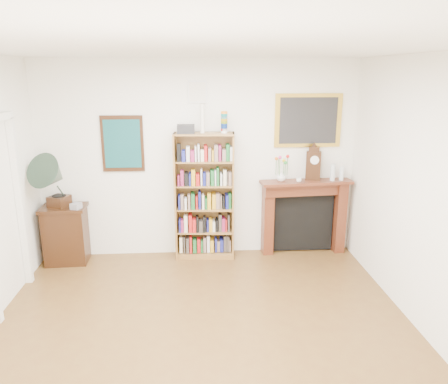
% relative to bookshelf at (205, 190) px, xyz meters
% --- Properties ---
extents(room, '(4.51, 5.01, 2.81)m').
position_rel_bookshelf_xyz_m(room, '(-0.08, -2.33, 0.39)').
color(room, brown).
rests_on(room, ground).
extents(door_casing, '(0.08, 1.02, 2.17)m').
position_rel_bookshelf_xyz_m(door_casing, '(-2.28, -1.13, 0.25)').
color(door_casing, white).
rests_on(door_casing, left_wall).
extents(teal_poster, '(0.58, 0.04, 0.78)m').
position_rel_bookshelf_xyz_m(teal_poster, '(-1.13, 0.15, 0.64)').
color(teal_poster, black).
rests_on(teal_poster, back_wall).
extents(small_picture, '(0.26, 0.04, 0.30)m').
position_rel_bookshelf_xyz_m(small_picture, '(-0.08, 0.15, 1.34)').
color(small_picture, white).
rests_on(small_picture, back_wall).
extents(gilt_painting, '(0.95, 0.04, 0.75)m').
position_rel_bookshelf_xyz_m(gilt_painting, '(1.47, 0.15, 0.94)').
color(gilt_painting, gold).
rests_on(gilt_painting, back_wall).
extents(bookshelf, '(0.85, 0.36, 2.08)m').
position_rel_bookshelf_xyz_m(bookshelf, '(0.00, 0.00, 0.00)').
color(bookshelf, brown).
rests_on(bookshelf, floor).
extents(side_cabinet, '(0.62, 0.46, 0.82)m').
position_rel_bookshelf_xyz_m(side_cabinet, '(-1.95, -0.07, -0.60)').
color(side_cabinet, black).
rests_on(side_cabinet, floor).
extents(fireplace, '(1.34, 0.41, 1.11)m').
position_rel_bookshelf_xyz_m(fireplace, '(1.46, 0.07, -0.36)').
color(fireplace, '#4E2012').
rests_on(fireplace, floor).
extents(gramophone, '(0.67, 0.73, 0.79)m').
position_rel_bookshelf_xyz_m(gramophone, '(-2.00, -0.19, 0.26)').
color(gramophone, black).
rests_on(gramophone, side_cabinet).
extents(cd_stack, '(0.16, 0.16, 0.08)m').
position_rel_bookshelf_xyz_m(cd_stack, '(-1.74, -0.19, -0.15)').
color(cd_stack, '#A5A4B0').
rests_on(cd_stack, side_cabinet).
extents(mantel_clock, '(0.23, 0.16, 0.48)m').
position_rel_bookshelf_xyz_m(mantel_clock, '(1.56, 0.06, 0.33)').
color(mantel_clock, black).
rests_on(mantel_clock, fireplace).
extents(flower_vase, '(0.15, 0.15, 0.14)m').
position_rel_bookshelf_xyz_m(flower_vase, '(1.09, 0.01, 0.17)').
color(flower_vase, silver).
rests_on(flower_vase, fireplace).
extents(teacup, '(0.09, 0.09, 0.06)m').
position_rel_bookshelf_xyz_m(teacup, '(1.33, -0.06, 0.13)').
color(teacup, white).
rests_on(teacup, fireplace).
extents(bottle_left, '(0.07, 0.07, 0.24)m').
position_rel_bookshelf_xyz_m(bottle_left, '(1.83, -0.00, 0.22)').
color(bottle_left, silver).
rests_on(bottle_left, fireplace).
extents(bottle_right, '(0.06, 0.06, 0.20)m').
position_rel_bookshelf_xyz_m(bottle_right, '(1.96, 0.01, 0.20)').
color(bottle_right, silver).
rests_on(bottle_right, fireplace).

